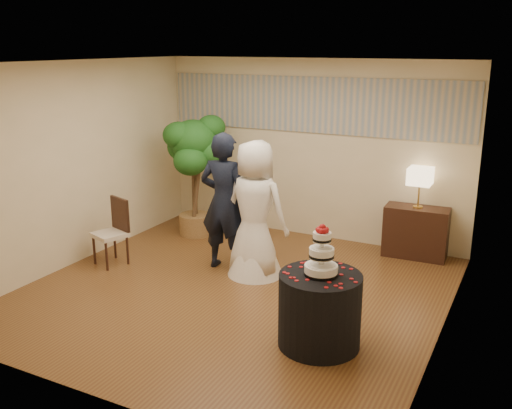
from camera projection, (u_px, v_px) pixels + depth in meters
The scene contains 15 objects.
floor at pixel (235, 291), 7.18m from camera, with size 5.00×5.00×0.00m, color brown.
ceiling at pixel (232, 63), 6.41m from camera, with size 5.00×5.00×0.00m, color white.
wall_back at pixel (311, 150), 8.94m from camera, with size 5.00×0.06×2.80m, color beige.
wall_front at pixel (84, 248), 4.65m from camera, with size 5.00×0.06×2.80m, color beige.
wall_left at pixel (76, 164), 7.89m from camera, with size 0.06×5.00×2.80m, color beige.
wall_right at pixel (451, 210), 5.70m from camera, with size 0.06×5.00×2.80m, color beige.
mural_border at pixel (312, 105), 8.73m from camera, with size 4.90×0.02×0.85m, color #9E9C95.
groom at pixel (224, 202), 7.70m from camera, with size 0.69×0.45×1.90m, color black.
bride at pixel (255, 209), 7.47m from camera, with size 0.89×0.75×1.83m, color white.
cake_table at pixel (320, 310), 5.81m from camera, with size 0.85×0.85×0.78m, color black.
wedding_cake at pixel (322, 250), 5.63m from camera, with size 0.34×0.34×0.53m, color white, non-canonical shape.
console at pixel (416, 232), 8.25m from camera, with size 0.90×0.40×0.75m, color black.
table_lamp at pixel (419, 188), 8.07m from camera, with size 0.33×0.33×0.58m, color #D2B68A, non-canonical shape.
ficus_tree at pixel (194, 175), 9.05m from camera, with size 0.94×0.94×1.98m, color #1D551A, non-canonical shape.
side_chair at pixel (110, 233), 7.94m from camera, with size 0.43×0.45×0.94m, color black, non-canonical shape.
Camera 1 is at (3.24, -5.76, 3.01)m, focal length 40.00 mm.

